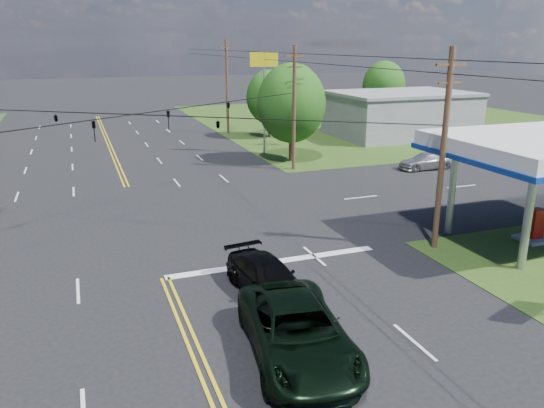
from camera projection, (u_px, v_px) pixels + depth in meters
name	position (u px, v px, depth m)	size (l,w,h in m)	color
ground	(141.00, 222.00, 29.76)	(280.00, 280.00, 0.00)	black
grass_ne	(380.00, 119.00, 70.12)	(46.00, 48.00, 0.03)	#2C4315
stop_bar	(274.00, 262.00, 24.25)	(10.00, 0.50, 0.02)	silver
retail_ne	(400.00, 115.00, 57.05)	(14.00, 10.00, 4.40)	slate
pole_se	(443.00, 149.00, 24.59)	(1.60, 0.28, 9.50)	#47301E
pole_ne	(294.00, 107.00, 40.74)	(1.60, 0.28, 9.50)	#47301E
pole_right_far	(227.00, 86.00, 57.72)	(1.60, 0.28, 10.00)	#47301E
span_wire_signals	(133.00, 115.00, 28.02)	(26.00, 18.00, 1.13)	black
power_lines	(134.00, 65.00, 25.47)	(26.04, 100.00, 0.64)	black
tree_right_a	(291.00, 103.00, 43.78)	(5.70, 5.70, 8.18)	#47301E
tree_right_b	(270.00, 97.00, 55.57)	(4.94, 4.94, 7.09)	#47301E
tree_far_r	(384.00, 86.00, 66.68)	(5.32, 5.32, 7.63)	#47301E
pickup_dkgreen	(297.00, 332.00, 16.69)	(2.97, 6.45, 1.79)	black
suv_black	(267.00, 277.00, 21.02)	(1.97, 4.86, 1.41)	black
sedan_far	(426.00, 161.00, 42.16)	(1.83, 4.49, 1.30)	#9F9FA3
polesign_ne	(264.00, 74.00, 46.31)	(2.37, 1.10, 8.89)	#A5A5AA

